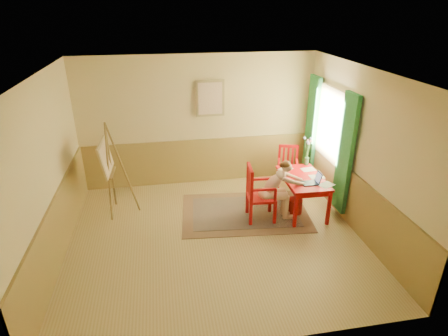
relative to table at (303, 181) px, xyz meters
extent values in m
cube|color=tan|center=(-1.77, -0.60, -0.64)|extent=(5.00, 4.50, 0.02)
cube|color=white|center=(-1.77, -0.60, 2.18)|extent=(5.00, 4.50, 0.02)
cube|color=#E1C989|center=(-1.77, 1.66, 0.77)|extent=(5.00, 0.02, 2.80)
cube|color=#E1C989|center=(-1.77, -2.86, 0.77)|extent=(5.00, 0.02, 2.80)
cube|color=#E1C989|center=(-4.28, -0.60, 0.77)|extent=(0.02, 4.50, 2.80)
cube|color=#E1C989|center=(0.74, -0.60, 0.77)|extent=(0.02, 4.50, 2.80)
cube|color=olive|center=(-1.77, 1.63, -0.13)|extent=(5.00, 0.04, 1.00)
cube|color=olive|center=(-4.25, -0.60, -0.13)|extent=(0.04, 4.50, 1.00)
cube|color=olive|center=(0.71, -0.60, -0.13)|extent=(0.04, 4.50, 1.00)
cube|color=white|center=(0.70, 0.50, 0.92)|extent=(0.02, 1.00, 1.30)
cube|color=tan|center=(0.68, 0.50, 0.92)|extent=(0.03, 1.12, 1.42)
cube|color=#308246|center=(0.63, -0.28, 0.62)|extent=(0.08, 0.45, 2.20)
cube|color=#308246|center=(0.63, 1.28, 0.62)|extent=(0.08, 0.45, 2.20)
cube|color=tan|center=(-1.52, 1.61, 1.27)|extent=(0.60, 0.04, 0.76)
cube|color=beige|center=(-1.52, 1.58, 1.27)|extent=(0.50, 0.02, 0.66)
cube|color=#8C7251|center=(-1.08, 0.11, -0.62)|extent=(2.54, 1.82, 0.01)
cube|color=black|center=(-1.08, 0.11, -0.62)|extent=(2.10, 1.38, 0.01)
cube|color=#B70809|center=(0.00, 0.00, 0.07)|extent=(0.74, 1.21, 0.04)
cube|color=#B70809|center=(0.00, 0.00, 0.00)|extent=(0.64, 1.11, 0.10)
cube|color=#B70809|center=(-0.32, -0.55, -0.29)|extent=(0.06, 0.06, 0.68)
cube|color=#B70809|center=(0.30, -0.56, -0.29)|extent=(0.06, 0.06, 0.68)
cube|color=#B70809|center=(-0.30, 0.56, -0.29)|extent=(0.06, 0.06, 0.68)
cube|color=#B70809|center=(0.32, 0.55, -0.29)|extent=(0.06, 0.06, 0.68)
cube|color=#B70809|center=(-0.85, -0.16, -0.17)|extent=(0.53, 0.51, 0.05)
cube|color=#B70809|center=(-1.09, -0.35, -0.41)|extent=(0.06, 0.06, 0.44)
cube|color=#B70809|center=(-0.65, -0.38, -0.41)|extent=(0.06, 0.06, 0.44)
cube|color=#B70809|center=(-1.05, 0.07, -0.41)|extent=(0.06, 0.06, 0.44)
cube|color=#B70809|center=(-0.61, 0.04, -0.41)|extent=(0.06, 0.06, 0.44)
cube|color=#B70809|center=(-1.09, -0.35, 0.15)|extent=(0.06, 0.06, 0.59)
cube|color=#B70809|center=(-1.05, 0.07, 0.15)|extent=(0.06, 0.06, 0.59)
cube|color=#B70809|center=(-1.07, -0.14, 0.41)|extent=(0.09, 0.48, 0.06)
cube|color=#B70809|center=(-1.08, -0.24, 0.13)|extent=(0.04, 0.05, 0.48)
cube|color=#B70809|center=(-1.07, -0.14, 0.13)|extent=(0.04, 0.05, 0.48)
cube|color=#B70809|center=(-1.06, -0.03, 0.13)|extent=(0.04, 0.05, 0.48)
cube|color=#B70809|center=(-0.87, -0.36, 0.09)|extent=(0.44, 0.08, 0.04)
cube|color=#B70809|center=(-0.66, -0.38, -0.03)|extent=(0.05, 0.05, 0.24)
cube|color=#B70809|center=(-0.83, 0.05, 0.09)|extent=(0.44, 0.08, 0.04)
cube|color=#B70809|center=(-0.62, 0.04, -0.03)|extent=(0.05, 0.05, 0.24)
cube|color=#B70809|center=(0.03, 0.91, -0.22)|extent=(0.53, 0.54, 0.04)
cube|color=#B70809|center=(-0.10, 1.15, -0.44)|extent=(0.06, 0.06, 0.39)
cube|color=#B70809|center=(-0.21, 0.78, -0.44)|extent=(0.06, 0.06, 0.39)
cube|color=#B70809|center=(0.26, 1.04, -0.44)|extent=(0.06, 0.06, 0.39)
cube|color=#B70809|center=(0.15, 0.67, -0.44)|extent=(0.06, 0.06, 0.39)
cube|color=#B70809|center=(-0.10, 1.15, 0.06)|extent=(0.06, 0.06, 0.52)
cube|color=#B70809|center=(0.26, 1.04, 0.06)|extent=(0.06, 0.06, 0.52)
cube|color=#B70809|center=(0.08, 1.10, 0.29)|extent=(0.41, 0.17, 0.06)
cube|color=#B70809|center=(-0.01, 1.13, 0.04)|extent=(0.05, 0.04, 0.43)
cube|color=#B70809|center=(0.08, 1.10, 0.04)|extent=(0.05, 0.04, 0.43)
cube|color=#B70809|center=(0.17, 1.07, 0.04)|extent=(0.05, 0.04, 0.43)
cube|color=#B70809|center=(-0.15, 0.97, 0.01)|extent=(0.15, 0.38, 0.03)
cube|color=#B70809|center=(-0.21, 0.79, -0.10)|extent=(0.05, 0.05, 0.21)
cube|color=#B70809|center=(0.20, 0.86, 0.01)|extent=(0.15, 0.38, 0.03)
cube|color=#B70809|center=(0.15, 0.68, -0.10)|extent=(0.05, 0.05, 0.21)
ellipsoid|color=beige|center=(-0.77, -0.15, -0.12)|extent=(0.28, 0.34, 0.21)
cylinder|color=beige|center=(-0.59, -0.24, -0.13)|extent=(0.41, 0.18, 0.14)
cylinder|color=beige|center=(-0.57, -0.08, -0.13)|extent=(0.41, 0.18, 0.14)
cylinder|color=beige|center=(-0.40, -0.26, -0.37)|extent=(0.11, 0.11, 0.46)
cylinder|color=beige|center=(-0.38, -0.09, -0.37)|extent=(0.11, 0.11, 0.46)
cube|color=beige|center=(-0.34, -0.26, -0.60)|extent=(0.20, 0.10, 0.07)
cube|color=beige|center=(-0.33, -0.10, -0.60)|extent=(0.20, 0.10, 0.07)
ellipsoid|color=beige|center=(-0.64, -0.16, 0.08)|extent=(0.46, 0.30, 0.48)
ellipsoid|color=beige|center=(-0.50, -0.17, 0.26)|extent=(0.20, 0.29, 0.16)
sphere|color=beige|center=(-0.41, -0.18, 0.41)|extent=(0.20, 0.20, 0.18)
ellipsoid|color=#5A3817|center=(-0.42, -0.17, 0.46)|extent=(0.19, 0.19, 0.13)
sphere|color=#5A3817|center=(-0.50, -0.17, 0.45)|extent=(0.10, 0.10, 0.10)
cylinder|color=beige|center=(-0.43, -0.31, 0.21)|extent=(0.21, 0.12, 0.14)
cylinder|color=beige|center=(-0.22, -0.31, 0.13)|extent=(0.28, 0.11, 0.16)
sphere|color=beige|center=(-0.34, -0.32, 0.18)|extent=(0.09, 0.09, 0.08)
sphere|color=beige|center=(-0.10, -0.29, 0.09)|extent=(0.07, 0.07, 0.07)
cylinder|color=beige|center=(-0.40, -0.04, 0.21)|extent=(0.20, 0.09, 0.14)
cylinder|color=beige|center=(-0.20, -0.08, 0.13)|extent=(0.28, 0.15, 0.16)
sphere|color=beige|center=(-0.32, -0.04, 0.18)|extent=(0.09, 0.09, 0.08)
sphere|color=beige|center=(-0.08, -0.11, 0.09)|extent=(0.07, 0.07, 0.07)
cube|color=#1E2338|center=(0.01, -0.28, 0.10)|extent=(0.29, 0.21, 0.02)
cube|color=#2D3342|center=(0.01, -0.28, 0.10)|extent=(0.25, 0.17, 0.00)
cube|color=#1E2338|center=(0.18, -0.27, 0.20)|extent=(0.06, 0.21, 0.19)
cube|color=#99BFF2|center=(0.17, -0.27, 0.20)|extent=(0.05, 0.17, 0.16)
cube|color=white|center=(0.29, -0.39, 0.09)|extent=(0.33, 0.30, 0.00)
cube|color=white|center=(0.22, 0.31, 0.09)|extent=(0.29, 0.22, 0.00)
cube|color=white|center=(-0.21, 0.40, 0.09)|extent=(0.34, 0.32, 0.00)
cube|color=white|center=(0.26, -0.04, 0.09)|extent=(0.28, 0.20, 0.00)
cylinder|color=#3F724C|center=(0.27, 0.55, 0.17)|extent=(0.10, 0.10, 0.15)
cylinder|color=#3F7233|center=(0.25, 0.60, 0.42)|extent=(0.05, 0.13, 0.40)
sphere|color=#728CD8|center=(0.23, 0.66, 0.62)|extent=(0.07, 0.07, 0.06)
cylinder|color=#3F7233|center=(0.25, 0.51, 0.43)|extent=(0.06, 0.08, 0.42)
sphere|color=pink|center=(0.22, 0.47, 0.64)|extent=(0.05, 0.05, 0.04)
cylinder|color=#3F7233|center=(0.28, 0.56, 0.38)|extent=(0.03, 0.04, 0.31)
sphere|color=pink|center=(0.29, 0.58, 0.53)|extent=(0.05, 0.05, 0.05)
cylinder|color=#3F7233|center=(0.24, 0.49, 0.42)|extent=(0.08, 0.12, 0.39)
sphere|color=#728CD8|center=(0.21, 0.44, 0.61)|extent=(0.06, 0.06, 0.05)
cylinder|color=#3F7233|center=(0.32, 0.58, 0.39)|extent=(0.09, 0.08, 0.35)
sphere|color=pink|center=(0.36, 0.61, 0.57)|extent=(0.05, 0.05, 0.05)
cylinder|color=#3F7233|center=(0.30, 0.56, 0.40)|extent=(0.06, 0.05, 0.35)
sphere|color=pink|center=(0.32, 0.58, 0.57)|extent=(0.05, 0.05, 0.05)
cylinder|color=#3F7233|center=(0.31, 0.59, 0.42)|extent=(0.08, 0.09, 0.40)
sphere|color=#728CD8|center=(0.35, 0.63, 0.62)|extent=(0.05, 0.05, 0.05)
cylinder|color=#A51A17|center=(-0.14, -0.07, -0.48)|extent=(0.31, 0.31, 0.29)
cylinder|color=olive|center=(-3.56, 0.43, 0.27)|extent=(0.10, 0.33, 1.81)
cylinder|color=olive|center=(-3.55, 0.72, 0.27)|extent=(0.08, 0.33, 1.81)
cylinder|color=olive|center=(-3.31, 0.57, 0.27)|extent=(0.47, 0.05, 1.81)
cylinder|color=olive|center=(-3.58, 0.58, 0.20)|extent=(0.05, 0.51, 0.03)
cube|color=olive|center=(-3.52, 0.58, 0.20)|extent=(0.08, 0.55, 0.03)
cube|color=tan|center=(-3.60, 0.58, 0.52)|extent=(0.17, 0.81, 0.60)
cube|color=beige|center=(-3.58, 0.58, 0.52)|extent=(0.13, 0.73, 0.52)
camera|label=1|loc=(-2.56, -5.92, 3.11)|focal=29.74mm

